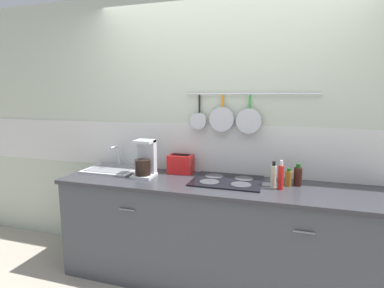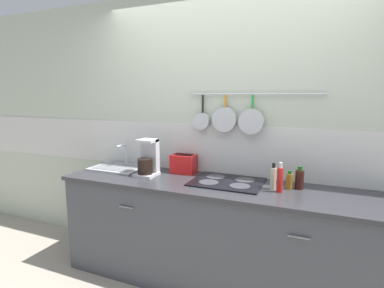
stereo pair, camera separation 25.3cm
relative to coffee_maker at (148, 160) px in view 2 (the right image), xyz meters
The scene contains 12 objects.
ground_plane 1.25m from the coffee_maker, ahead, with size 12.00×12.00×0.00m, color #9E9384.
wall_back 0.79m from the coffee_maker, 26.76° to the left, with size 7.20×0.14×2.60m.
cabinet_base 0.91m from the coffee_maker, ahead, with size 2.73×0.64×0.88m.
countertop 0.70m from the coffee_maker, ahead, with size 2.77×0.66×0.03m.
sink_basin 0.44m from the coffee_maker, 165.89° to the left, with size 0.51×0.38×0.24m.
coffee_maker is the anchor object (origin of this frame).
toaster 0.34m from the coffee_maker, 37.01° to the left, with size 0.24×0.15×0.18m.
cooktop 0.76m from the coffee_maker, ahead, with size 0.59×0.47×0.01m.
bottle_cooking_wine 1.13m from the coffee_maker, ahead, with size 0.05×0.05×0.21m.
bottle_hot_sauce 1.19m from the coffee_maker, ahead, with size 0.04×0.04×0.23m.
bottle_vinegar 1.25m from the coffee_maker, ahead, with size 0.05×0.05×0.15m.
bottle_sesame_oil 1.33m from the coffee_maker, ahead, with size 0.07×0.07×0.18m.
Camera 2 is at (0.76, -2.30, 1.65)m, focal length 28.00 mm.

